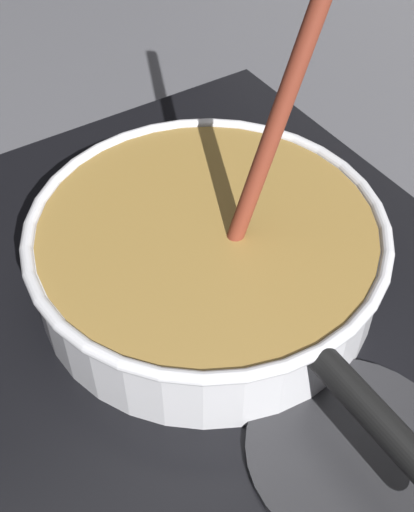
# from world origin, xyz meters

# --- Properties ---
(ground) EXTENTS (2.40, 1.60, 0.04)m
(ground) POSITION_xyz_m (0.00, 0.00, -0.02)
(ground) COLOR #4C4C51
(hob_plate) EXTENTS (0.56, 0.48, 0.01)m
(hob_plate) POSITION_xyz_m (-0.02, 0.08, 0.01)
(hob_plate) COLOR black
(hob_plate) RESTS_ON ground
(burner_ring) EXTENTS (0.20, 0.20, 0.01)m
(burner_ring) POSITION_xyz_m (-0.02, 0.08, 0.02)
(burner_ring) COLOR #592D0C
(burner_ring) RESTS_ON hob_plate
(spare_burner) EXTENTS (0.16, 0.16, 0.01)m
(spare_burner) POSITION_xyz_m (0.18, 0.08, 0.01)
(spare_burner) COLOR #262628
(spare_burner) RESTS_ON hob_plate
(cooking_pan) EXTENTS (0.45, 0.30, 0.31)m
(cooking_pan) POSITION_xyz_m (-0.02, 0.08, 0.05)
(cooking_pan) COLOR silver
(cooking_pan) RESTS_ON hob_plate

